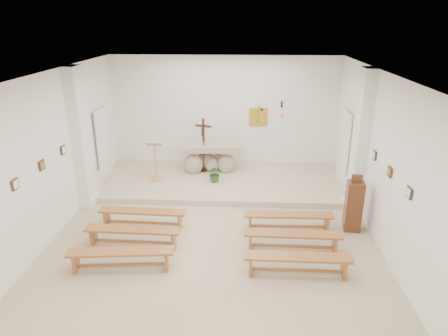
# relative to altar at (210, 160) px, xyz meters

# --- Properties ---
(ground) EXTENTS (7.00, 10.00, 0.00)m
(ground) POSITION_rel_altar_xyz_m (0.41, -4.18, -0.50)
(ground) COLOR beige
(ground) RESTS_ON ground
(wall_left) EXTENTS (0.02, 10.00, 3.50)m
(wall_left) POSITION_rel_altar_xyz_m (-3.08, -4.18, 1.25)
(wall_left) COLOR white
(wall_left) RESTS_ON ground
(wall_right) EXTENTS (0.02, 10.00, 3.50)m
(wall_right) POSITION_rel_altar_xyz_m (3.90, -4.18, 1.25)
(wall_right) COLOR white
(wall_right) RESTS_ON ground
(wall_back) EXTENTS (7.00, 0.02, 3.50)m
(wall_back) POSITION_rel_altar_xyz_m (0.41, 0.81, 1.25)
(wall_back) COLOR white
(wall_back) RESTS_ON ground
(ceiling) EXTENTS (7.00, 10.00, 0.02)m
(ceiling) POSITION_rel_altar_xyz_m (0.41, -4.18, 2.99)
(ceiling) COLOR silver
(ceiling) RESTS_ON wall_back
(sanctuary_platform) EXTENTS (6.98, 3.00, 0.15)m
(sanctuary_platform) POSITION_rel_altar_xyz_m (0.41, -0.68, -0.42)
(sanctuary_platform) COLOR #B6A48C
(sanctuary_platform) RESTS_ON ground
(pilaster_left) EXTENTS (0.26, 0.55, 3.50)m
(pilaster_left) POSITION_rel_altar_xyz_m (-2.96, -2.18, 1.25)
(pilaster_left) COLOR white
(pilaster_left) RESTS_ON ground
(pilaster_right) EXTENTS (0.26, 0.55, 3.50)m
(pilaster_right) POSITION_rel_altar_xyz_m (3.78, -2.18, 1.25)
(pilaster_right) COLOR white
(pilaster_right) RESTS_ON ground
(gold_wall_relief) EXTENTS (0.55, 0.04, 0.55)m
(gold_wall_relief) POSITION_rel_altar_xyz_m (1.46, 0.78, 1.15)
(gold_wall_relief) COLOR gold
(gold_wall_relief) RESTS_ON wall_back
(sanctuary_lamp) EXTENTS (0.11, 0.36, 0.44)m
(sanctuary_lamp) POSITION_rel_altar_xyz_m (2.16, 0.53, 1.31)
(sanctuary_lamp) COLOR black
(sanctuary_lamp) RESTS_ON wall_back
(station_frame_left_front) EXTENTS (0.03, 0.20, 0.20)m
(station_frame_left_front) POSITION_rel_altar_xyz_m (-3.06, -4.98, 1.22)
(station_frame_left_front) COLOR #3F291B
(station_frame_left_front) RESTS_ON wall_left
(station_frame_left_mid) EXTENTS (0.03, 0.20, 0.20)m
(station_frame_left_mid) POSITION_rel_altar_xyz_m (-3.06, -3.98, 1.22)
(station_frame_left_mid) COLOR #3F291B
(station_frame_left_mid) RESTS_ON wall_left
(station_frame_left_rear) EXTENTS (0.03, 0.20, 0.20)m
(station_frame_left_rear) POSITION_rel_altar_xyz_m (-3.06, -2.98, 1.22)
(station_frame_left_rear) COLOR #3F291B
(station_frame_left_rear) RESTS_ON wall_left
(station_frame_right_front) EXTENTS (0.03, 0.20, 0.20)m
(station_frame_right_front) POSITION_rel_altar_xyz_m (3.88, -4.98, 1.22)
(station_frame_right_front) COLOR #3F291B
(station_frame_right_front) RESTS_ON wall_right
(station_frame_right_mid) EXTENTS (0.03, 0.20, 0.20)m
(station_frame_right_mid) POSITION_rel_altar_xyz_m (3.88, -3.98, 1.22)
(station_frame_right_mid) COLOR #3F291B
(station_frame_right_mid) RESTS_ON wall_right
(station_frame_right_rear) EXTENTS (0.03, 0.20, 0.20)m
(station_frame_right_rear) POSITION_rel_altar_xyz_m (3.88, -2.98, 1.22)
(station_frame_right_rear) COLOR #3F291B
(station_frame_right_rear) RESTS_ON wall_right
(radiator_left) EXTENTS (0.10, 0.85, 0.52)m
(radiator_left) POSITION_rel_altar_xyz_m (-3.02, -1.48, -0.23)
(radiator_left) COLOR silver
(radiator_left) RESTS_ON ground
(radiator_right) EXTENTS (0.10, 0.85, 0.52)m
(radiator_right) POSITION_rel_altar_xyz_m (3.84, -1.48, -0.23)
(radiator_right) COLOR silver
(radiator_right) RESTS_ON ground
(altar) EXTENTS (1.80, 0.84, 0.90)m
(altar) POSITION_rel_altar_xyz_m (0.00, 0.00, 0.00)
(altar) COLOR tan
(altar) RESTS_ON sanctuary_platform
(lectern) EXTENTS (0.46, 0.40, 1.17)m
(lectern) POSITION_rel_altar_xyz_m (-1.49, -0.79, 0.23)
(lectern) COLOR tan
(lectern) RESTS_ON sanctuary_platform
(crucifix_stand) EXTENTS (0.48, 0.22, 1.64)m
(crucifix_stand) POSITION_rel_altar_xyz_m (-0.17, -0.10, 0.60)
(crucifix_stand) COLOR #381C12
(crucifix_stand) RESTS_ON sanctuary_platform
(potted_plant) EXTENTS (0.48, 0.43, 0.49)m
(potted_plant) POSITION_rel_altar_xyz_m (0.23, -0.89, -0.10)
(potted_plant) COLOR #255321
(potted_plant) RESTS_ON sanctuary_platform
(donation_pedestal) EXTENTS (0.39, 0.39, 1.34)m
(donation_pedestal) POSITION_rel_altar_xyz_m (3.51, -3.19, 0.09)
(donation_pedestal) COLOR #5B301A
(donation_pedestal) RESTS_ON ground
(bench_left_front) EXTENTS (2.00, 0.39, 0.42)m
(bench_left_front) POSITION_rel_altar_xyz_m (-1.25, -3.33, -0.18)
(bench_left_front) COLOR #AA6431
(bench_left_front) RESTS_ON ground
(bench_right_front) EXTENTS (2.00, 0.35, 0.42)m
(bench_right_front) POSITION_rel_altar_xyz_m (2.06, -3.33, -0.18)
(bench_right_front) COLOR #AA6431
(bench_right_front) RESTS_ON ground
(bench_left_second) EXTENTS (2.00, 0.37, 0.42)m
(bench_left_second) POSITION_rel_altar_xyz_m (-1.25, -4.18, -0.18)
(bench_left_second) COLOR #AA6431
(bench_left_second) RESTS_ON ground
(bench_right_second) EXTENTS (2.00, 0.34, 0.42)m
(bench_right_second) POSITION_rel_altar_xyz_m (2.06, -4.18, -0.18)
(bench_right_second) COLOR #AA6431
(bench_right_second) RESTS_ON ground
(bench_left_third) EXTENTS (2.01, 0.51, 0.42)m
(bench_left_third) POSITION_rel_altar_xyz_m (-1.25, -5.02, -0.18)
(bench_left_third) COLOR #AA6431
(bench_left_third) RESTS_ON ground
(bench_right_third) EXTENTS (1.99, 0.34, 0.42)m
(bench_right_third) POSITION_rel_altar_xyz_m (2.06, -5.02, -0.18)
(bench_right_third) COLOR #AA6431
(bench_right_third) RESTS_ON ground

